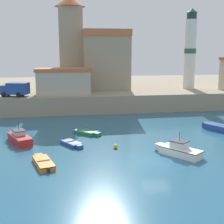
% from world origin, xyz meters
% --- Properties ---
extents(ground_plane, '(200.00, 200.00, 0.00)m').
position_xyz_m(ground_plane, '(0.00, 0.00, 0.00)').
color(ground_plane, '#28607F').
extents(quay_seawall, '(120.00, 40.00, 2.94)m').
position_xyz_m(quay_seawall, '(0.00, 42.02, 1.47)').
color(quay_seawall, gray).
rests_on(quay_seawall, ground).
extents(dinghy_green_0, '(3.28, 3.19, 0.55)m').
position_xyz_m(dinghy_green_0, '(-5.54, 10.57, 0.26)').
color(dinghy_green_0, '#237A4C').
rests_on(dinghy_green_0, ground).
extents(motorboat_red_1, '(3.14, 4.96, 2.36)m').
position_xyz_m(motorboat_red_1, '(-13.25, 8.23, 0.57)').
color(motorboat_red_1, red).
rests_on(motorboat_red_1, ground).
extents(motorboat_white_2, '(3.97, 4.74, 2.39)m').
position_xyz_m(motorboat_white_2, '(2.71, 1.23, 0.54)').
color(motorboat_white_2, white).
rests_on(motorboat_white_2, ground).
extents(dinghy_blue_3, '(2.42, 3.20, 0.52)m').
position_xyz_m(dinghy_blue_3, '(-7.55, 6.21, 0.24)').
color(dinghy_blue_3, '#284C9E').
rests_on(dinghy_blue_3, ground).
extents(dinghy_orange_5, '(2.24, 4.32, 0.51)m').
position_xyz_m(dinghy_orange_5, '(-10.29, 0.74, 0.24)').
color(dinghy_orange_5, orange).
rests_on(dinghy_orange_5, ground).
extents(mooring_buoy, '(0.47, 0.47, 0.47)m').
position_xyz_m(mooring_buoy, '(-3.04, 4.42, 0.23)').
color(mooring_buoy, yellow).
rests_on(mooring_buoy, ground).
extents(church, '(13.40, 14.80, 17.04)m').
position_xyz_m(church, '(-1.30, 35.41, 9.15)').
color(church, gray).
rests_on(church, quay_seawall).
extents(lighthouse, '(2.20, 2.20, 14.86)m').
position_xyz_m(lighthouse, '(16.00, 30.45, 10.18)').
color(lighthouse, silver).
rests_on(lighthouse, quay_seawall).
extents(harbor_shed_near_wharf, '(9.11, 5.07, 4.31)m').
position_xyz_m(harbor_shed_near_wharf, '(-8.00, 25.94, 5.11)').
color(harbor_shed_near_wharf, '#BCB29E').
rests_on(harbor_shed_near_wharf, quay_seawall).
extents(truck_on_quay, '(4.64, 2.95, 2.20)m').
position_xyz_m(truck_on_quay, '(-15.62, 24.33, 4.16)').
color(truck_on_quay, '#234793').
rests_on(truck_on_quay, quay_seawall).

